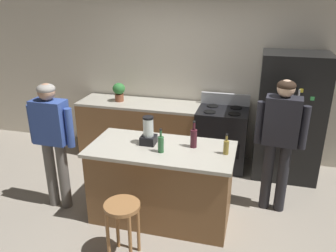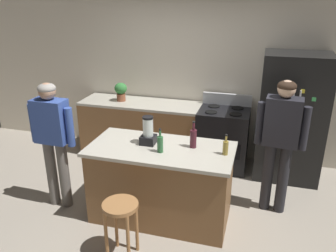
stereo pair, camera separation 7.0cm
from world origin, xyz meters
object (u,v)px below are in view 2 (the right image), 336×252
bar_stool (121,216)px  blender_appliance (148,132)px  kitchen_island (161,183)px  person_by_sink_right (281,135)px  stove_range (223,138)px  person_by_island_left (53,134)px  potted_plant (121,91)px  bottle_vinegar (226,147)px  refrigerator (291,118)px  bottle_wine (193,138)px  bottle_olive_oil (160,144)px

bar_stool → blender_appliance: bearing=89.1°
kitchen_island → person_by_sink_right: person_by_sink_right is taller
stove_range → person_by_sink_right: 1.38m
person_by_island_left → bar_stool: size_ratio=2.53×
potted_plant → bottle_vinegar: bearing=-39.1°
kitchen_island → bar_stool: 0.79m
stove_range → potted_plant: potted_plant is taller
refrigerator → bar_stool: 2.84m
person_by_sink_right → bottle_wine: (-0.95, -0.41, 0.03)m
person_by_island_left → bottle_wine: size_ratio=5.11×
bottle_olive_oil → potted_plant: bearing=125.4°
person_by_sink_right → blender_appliance: size_ratio=4.99×
kitchen_island → person_by_island_left: person_by_island_left is taller
kitchen_island → person_by_island_left: 1.43m
person_by_island_left → person_by_sink_right: (2.63, 0.63, 0.03)m
kitchen_island → bottle_olive_oil: 0.57m
bar_stool → bottle_vinegar: bearing=40.9°
person_by_island_left → bottle_vinegar: size_ratio=6.85×
blender_appliance → bottle_vinegar: blender_appliance is taller
person_by_island_left → person_by_sink_right: person_by_sink_right is taller
person_by_island_left → bar_stool: 1.40m
person_by_island_left → bottle_wine: 1.69m
refrigerator → blender_appliance: (-1.65, -1.44, 0.15)m
person_by_sink_right → bar_stool: (-1.49, -1.29, -0.52)m
kitchen_island → person_by_island_left: size_ratio=1.03×
person_by_island_left → bottle_olive_oil: bearing=0.0°
person_by_sink_right → person_by_island_left: bearing=-166.5°
refrigerator → person_by_island_left: refrigerator is taller
person_by_island_left → bottle_wine: (1.68, 0.22, 0.06)m
potted_plant → person_by_island_left: bearing=-96.0°
bottle_olive_oil → stove_range: bearing=72.9°
refrigerator → bottle_vinegar: (-0.75, -1.48, 0.10)m
kitchen_island → bottle_wine: bearing=17.3°
kitchen_island → refrigerator: 2.15m
person_by_island_left → bar_stool: (1.14, -0.65, -0.48)m
bottle_vinegar → person_by_island_left: bearing=-176.2°
potted_plant → bottle_wine: size_ratio=0.95×
kitchen_island → bottle_wine: (0.35, 0.11, 0.58)m
kitchen_island → stove_range: size_ratio=1.50×
person_by_sink_right → bar_stool: size_ratio=2.62×
refrigerator → person_by_sink_right: refrigerator is taller
person_by_island_left → blender_appliance: person_by_island_left is taller
stove_range → bar_stool: 2.40m
person_by_sink_right → bottle_vinegar: size_ratio=7.09×
person_by_sink_right → bottle_vinegar: person_by_sink_right is taller
bar_stool → potted_plant: 2.58m
refrigerator → person_by_island_left: 3.24m
kitchen_island → bottle_olive_oil: (0.03, -0.11, 0.56)m
potted_plant → bottle_olive_oil: potted_plant is taller
potted_plant → bar_stool: bearing=-67.3°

